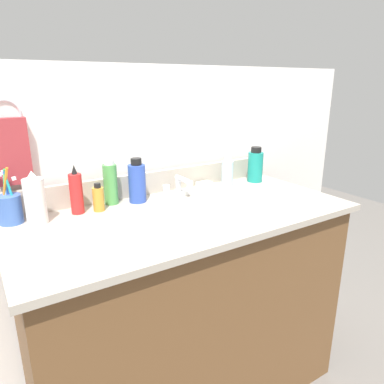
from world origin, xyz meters
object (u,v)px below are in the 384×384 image
Objects in this scene: faucet at (179,188)px; soap_bar at (204,185)px; bottle_spray_red at (76,193)px; hand_towel at (12,152)px; bottle_shampoo_blue at (137,182)px; bottle_toner_green at (110,183)px; bottle_mouthwash_teal at (255,166)px; bottle_lotion_white at (35,200)px; bottle_oil_amber at (98,198)px; cup_blue_plastic at (10,207)px; bottle_gel_clear at (227,172)px.

faucet is 0.15m from soap_bar.
hand_towel is at bearing 150.36° from bottle_spray_red.
soap_bar is (0.33, 0.03, -0.07)m from bottle_shampoo_blue.
soap_bar is at bearing -0.88° from bottle_toner_green.
faucet is 0.18m from bottle_shampoo_blue.
bottle_mouthwash_teal is at bearing -4.33° from bottle_toner_green.
hand_towel is 0.19m from bottle_lotion_white.
bottle_oil_amber is at bearing -174.83° from soap_bar.
cup_blue_plastic is (-0.61, 0.03, 0.03)m from faucet.
bottle_mouthwash_teal is 0.93× the size of bottle_toner_green.
bottle_shampoo_blue is (-0.18, 0.01, 0.05)m from faucet.
cup_blue_plastic is (-0.34, -0.01, -0.03)m from bottle_toner_green.
hand_towel reaches higher than bottle_gel_clear.
hand_towel is 1.17× the size of cup_blue_plastic.
cup_blue_plastic is 0.76m from soap_bar.
hand_towel is at bearing 63.32° from cup_blue_plastic.
hand_towel is at bearing 169.65° from faucet.
bottle_lotion_white is at bearing -35.52° from cup_blue_plastic.
bottle_gel_clear reaches higher than faucet.
bottle_lotion_white is 2.75× the size of soap_bar.
bottle_mouthwash_teal reaches higher than bottle_gel_clear.
faucet is 0.93× the size of bottle_spray_red.
bottle_lotion_white reaches higher than soap_bar.
bottle_lotion_white is (0.03, -0.12, -0.14)m from hand_towel.
hand_towel reaches higher than cup_blue_plastic.
bottle_oil_amber is 0.54× the size of cup_blue_plastic.
bottle_gel_clear reaches higher than soap_bar.
bottle_shampoo_blue is at bearing 4.63° from bottle_lotion_white.
bottle_gel_clear is at bearing -3.36° from bottle_toner_green.
bottle_lotion_white is 1.04× the size of bottle_shampoo_blue.
hand_towel is 0.25m from bottle_spray_red.
bottle_oil_amber is at bearing 3.19° from bottle_lotion_white.
faucet is 0.85× the size of cup_blue_plastic.
bottle_toner_green is 1.29× the size of bottle_gel_clear.
hand_towel reaches higher than bottle_shampoo_blue.
bottle_spray_red is at bearing 11.12° from bottle_lotion_white.
faucet is (0.58, -0.11, -0.19)m from hand_towel.
bottle_gel_clear is (-0.15, 0.02, -0.01)m from bottle_mouthwash_teal.
bottle_gel_clear is 0.87m from cup_blue_plastic.
bottle_toner_green reaches higher than faucet.
bottle_shampoo_blue is 2.65× the size of soap_bar.
faucet is at bearing 178.84° from bottle_mouthwash_teal.
hand_towel is at bearing 173.38° from bottle_mouthwash_teal.
bottle_shampoo_blue reaches higher than bottle_oil_amber.
cup_blue_plastic is at bearing -116.68° from hand_towel.
bottle_toner_green is (-0.09, 0.03, 0.00)m from bottle_shampoo_blue.
bottle_lotion_white is at bearing -74.52° from hand_towel.
faucet is at bearing 1.29° from bottle_oil_amber.
bottle_oil_amber is 0.59× the size of bottle_toner_green.
bottle_mouthwash_teal reaches higher than faucet.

